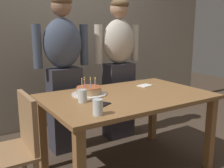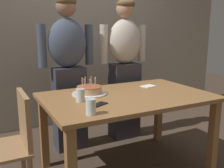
# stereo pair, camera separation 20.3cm
# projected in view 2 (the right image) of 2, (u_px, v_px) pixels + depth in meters

# --- Properties ---
(back_wall) EXTENTS (5.20, 0.10, 2.60)m
(back_wall) POSITION_uv_depth(u_px,v_px,m) (71.00, 31.00, 3.59)
(back_wall) COLOR #9E9384
(back_wall) RESTS_ON ground_plane
(dining_table) EXTENTS (1.50, 0.96, 0.74)m
(dining_table) POSITION_uv_depth(u_px,v_px,m) (127.00, 105.00, 2.38)
(dining_table) COLOR olive
(dining_table) RESTS_ON ground_plane
(birthday_cake) EXTENTS (0.32, 0.32, 0.16)m
(birthday_cake) POSITION_uv_depth(u_px,v_px,m) (89.00, 91.00, 2.37)
(birthday_cake) COLOR white
(birthday_cake) RESTS_ON dining_table
(water_glass_near) EXTENTS (0.07, 0.07, 0.11)m
(water_glass_near) POSITION_uv_depth(u_px,v_px,m) (80.00, 95.00, 2.14)
(water_glass_near) COLOR silver
(water_glass_near) RESTS_ON dining_table
(water_glass_far) EXTENTS (0.07, 0.07, 0.11)m
(water_glass_far) POSITION_uv_depth(u_px,v_px,m) (91.00, 107.00, 1.81)
(water_glass_far) COLOR silver
(water_glass_far) RESTS_ON dining_table
(cell_phone) EXTENTS (0.16, 0.13, 0.01)m
(cell_phone) POSITION_uv_depth(u_px,v_px,m) (99.00, 104.00, 2.05)
(cell_phone) COLOR black
(cell_phone) RESTS_ON dining_table
(napkin_stack) EXTENTS (0.16, 0.14, 0.01)m
(napkin_stack) POSITION_uv_depth(u_px,v_px,m) (148.00, 86.00, 2.70)
(napkin_stack) COLOR white
(napkin_stack) RESTS_ON dining_table
(person_man_bearded) EXTENTS (0.61, 0.27, 1.66)m
(person_man_bearded) POSITION_uv_depth(u_px,v_px,m) (68.00, 72.00, 2.80)
(person_man_bearded) COLOR #33333D
(person_man_bearded) RESTS_ON ground_plane
(person_woman_cardigan) EXTENTS (0.61, 0.27, 1.66)m
(person_woman_cardigan) POSITION_uv_depth(u_px,v_px,m) (125.00, 67.00, 3.12)
(person_woman_cardigan) COLOR #33333D
(person_woman_cardigan) RESTS_ON ground_plane
(dining_chair) EXTENTS (0.42, 0.42, 0.87)m
(dining_chair) POSITION_uv_depth(u_px,v_px,m) (12.00, 141.00, 1.92)
(dining_chair) COLOR #A37A51
(dining_chair) RESTS_ON ground_plane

